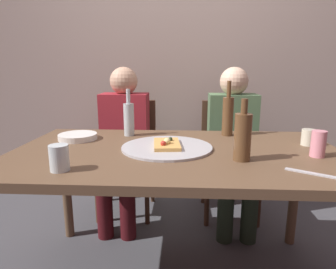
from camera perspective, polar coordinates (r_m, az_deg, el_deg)
The scene contains 16 objects.
back_wall at distance 2.67m, azimuth 2.55°, elevation 15.92°, with size 6.00×0.10×2.60m, color gray.
dining_table at distance 1.48m, azimuth 1.70°, elevation -5.82°, with size 1.65×0.93×0.76m.
pizza_tray at distance 1.49m, azimuth -0.22°, elevation -2.52°, with size 0.46×0.46×0.01m, color #ADADB2.
pizza_slice_last at distance 1.48m, azimuth -0.23°, elevation -1.86°, with size 0.15×0.23×0.05m.
wine_bottle at distance 1.77m, azimuth -7.69°, elevation 3.17°, with size 0.06×0.06×0.28m.
beer_bottle at distance 1.31m, azimuth 14.45°, elevation -0.30°, with size 0.08×0.08×0.27m.
water_bottle at distance 1.79m, azimuth 11.66°, elevation 3.75°, with size 0.07×0.07×0.33m.
tumbler_near at distance 1.71m, azimuth 25.87°, elevation -0.50°, with size 0.07×0.07×0.09m, color beige.
tumbler_far at distance 1.24m, azimuth -20.58°, elevation -4.31°, with size 0.08×0.08×0.11m, color silver.
soda_can at distance 1.51m, azimuth 27.40°, elevation -1.63°, with size 0.07×0.07×0.12m, color pink.
plate_stack at distance 1.75m, azimuth -17.28°, elevation -0.39°, with size 0.22×0.22×0.03m, color white.
table_knife at distance 1.26m, azimuth 26.91°, elevation -6.93°, with size 0.22×0.02×0.01m, color #B7B7BC.
chair_left at distance 2.41m, azimuth -7.95°, elevation -2.80°, with size 0.44×0.44×0.90m.
chair_right at distance 2.39m, azimuth 11.94°, elevation -3.06°, with size 0.44×0.44×0.90m.
guest_in_sweater at distance 2.23m, azimuth -8.79°, elevation -0.69°, with size 0.36×0.56×1.17m.
guest_in_beanie at distance 2.21m, azimuth 12.67°, elevation -0.96°, with size 0.36×0.56×1.17m.
Camera 1 is at (0.03, -1.40, 1.16)m, focal length 31.05 mm.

